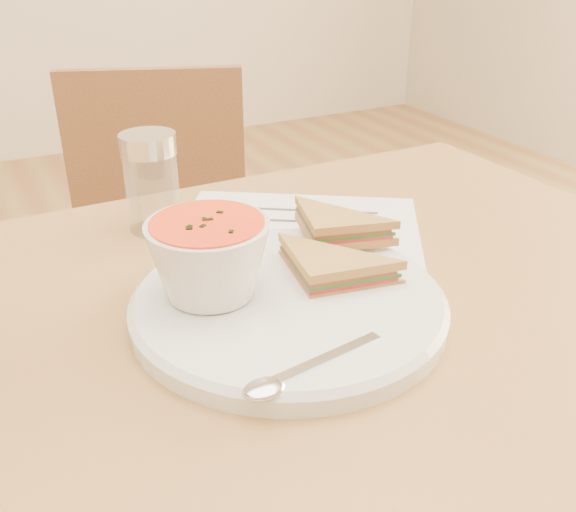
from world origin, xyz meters
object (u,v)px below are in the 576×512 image
soup_bowl (209,262)px  condiment_shaker (152,183)px  plate (289,305)px  chair_far (162,293)px

soup_bowl → condiment_shaker: 0.22m
soup_bowl → plate: bearing=-27.2°
plate → condiment_shaker: size_ratio=2.53×
soup_bowl → condiment_shaker: bearing=86.8°
chair_far → condiment_shaker: (-0.11, -0.40, 0.39)m
chair_far → plate: (-0.05, -0.65, 0.34)m
plate → condiment_shaker: condiment_shaker is taller
plate → soup_bowl: size_ratio=2.65×
plate → soup_bowl: bearing=152.8°
chair_far → condiment_shaker: condiment_shaker is taller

